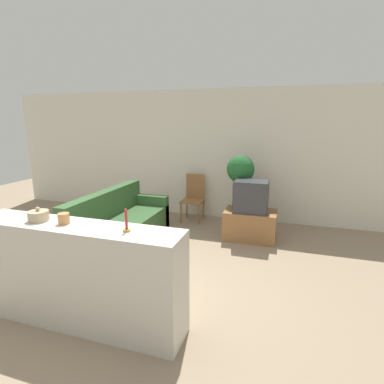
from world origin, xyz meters
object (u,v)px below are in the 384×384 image
couch (120,227)px  potted_plant (241,171)px  television (251,196)px  wooden_chair (194,196)px  decorative_bowl (38,216)px

couch → potted_plant: bearing=38.4°
couch → potted_plant: potted_plant is taller
couch → television: television is taller
couch → television: (2.02, 0.99, 0.46)m
wooden_chair → decorative_bowl: bearing=-98.4°
television → potted_plant: 0.61m
couch → television: 2.30m
television → wooden_chair: 1.48m
television → wooden_chair: television is taller
television → potted_plant: bearing=122.1°
wooden_chair → potted_plant: potted_plant is taller
couch → wooden_chair: bearing=66.2°
couch → decorative_bowl: (0.23, -1.86, 0.79)m
couch → wooden_chair: wooden_chair is taller
potted_plant → decorative_bowl: (-1.53, -3.26, -0.04)m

